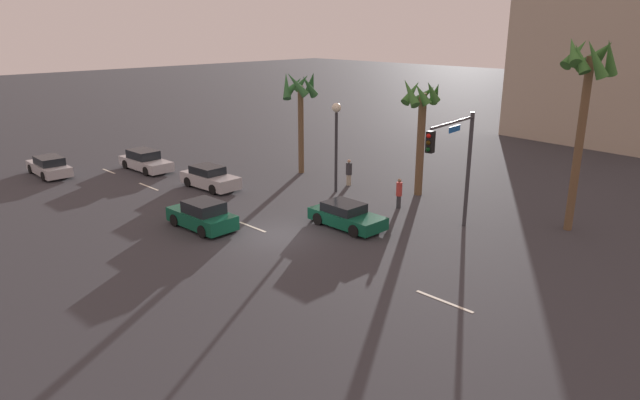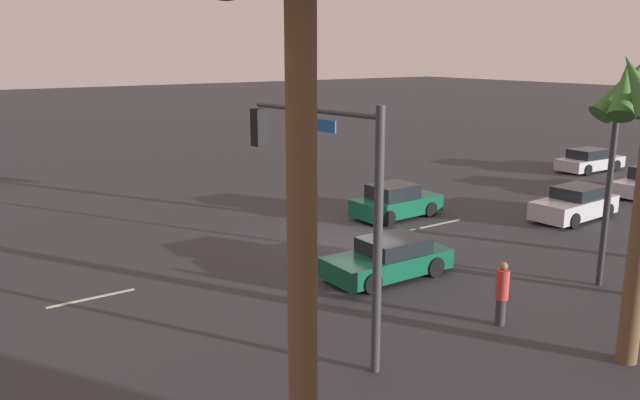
% 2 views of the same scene
% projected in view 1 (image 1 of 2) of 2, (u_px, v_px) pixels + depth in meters
% --- Properties ---
extents(ground_plane, '(220.00, 220.00, 0.00)m').
position_uv_depth(ground_plane, '(274.00, 235.00, 27.91)').
color(ground_plane, '#333338').
extents(lane_stripe_0, '(1.81, 0.14, 0.01)m').
position_uv_depth(lane_stripe_0, '(109.00, 171.00, 40.10)').
color(lane_stripe_0, silver).
rests_on(lane_stripe_0, ground_plane).
extents(lane_stripe_1, '(2.39, 0.14, 0.01)m').
position_uv_depth(lane_stripe_1, '(149.00, 187.00, 36.27)').
color(lane_stripe_1, silver).
rests_on(lane_stripe_1, ground_plane).
extents(lane_stripe_2, '(2.28, 0.14, 0.01)m').
position_uv_depth(lane_stripe_2, '(224.00, 216.00, 30.71)').
color(lane_stripe_2, silver).
rests_on(lane_stripe_2, ground_plane).
extents(lane_stripe_3, '(2.12, 0.14, 0.01)m').
position_uv_depth(lane_stripe_3, '(252.00, 227.00, 29.05)').
color(lane_stripe_3, silver).
rests_on(lane_stripe_3, ground_plane).
extents(lane_stripe_4, '(2.48, 0.14, 0.01)m').
position_uv_depth(lane_stripe_4, '(444.00, 301.00, 21.23)').
color(lane_stripe_4, silver).
rests_on(lane_stripe_4, ground_plane).
extents(car_0, '(4.69, 1.91, 1.41)m').
position_uv_depth(car_0, '(145.00, 161.00, 40.29)').
color(car_0, '#B7B7BC').
rests_on(car_0, ground_plane).
extents(car_1, '(4.47, 1.94, 1.33)m').
position_uv_depth(car_1, '(49.00, 167.00, 38.87)').
color(car_1, '#B7B7BC').
rests_on(car_1, ground_plane).
extents(car_2, '(4.26, 1.95, 1.40)m').
position_uv_depth(car_2, '(210.00, 178.00, 35.84)').
color(car_2, '#B7B7BC').
rests_on(car_2, ground_plane).
extents(car_3, '(3.96, 1.94, 1.45)m').
position_uv_depth(car_3, '(202.00, 216.00, 28.72)').
color(car_3, '#0F5138').
rests_on(car_3, ground_plane).
extents(car_4, '(4.09, 1.91, 1.24)m').
position_uv_depth(car_4, '(346.00, 216.00, 28.96)').
color(car_4, '#0F5138').
rests_on(car_4, ground_plane).
extents(traffic_signal, '(0.74, 4.56, 5.87)m').
position_uv_depth(traffic_signal, '(456.00, 155.00, 26.93)').
color(traffic_signal, '#38383D').
rests_on(traffic_signal, ground_plane).
extents(streetlamp, '(0.56, 0.56, 5.49)m').
position_uv_depth(streetlamp, '(336.00, 129.00, 34.03)').
color(streetlamp, '#2D2D33').
rests_on(streetlamp, ground_plane).
extents(pedestrian_0, '(0.46, 0.46, 1.71)m').
position_uv_depth(pedestrian_0, '(399.00, 193.00, 31.83)').
color(pedestrian_0, '#333338').
rests_on(pedestrian_0, ground_plane).
extents(pedestrian_1, '(0.56, 0.56, 1.70)m').
position_uv_depth(pedestrian_1, '(349.00, 172.00, 36.39)').
color(pedestrian_1, '#B2A58C').
rests_on(pedestrian_1, ground_plane).
extents(palm_tree_0, '(2.37, 2.64, 7.10)m').
position_uv_depth(palm_tree_0, '(421.00, 110.00, 33.07)').
color(palm_tree_0, brown).
rests_on(palm_tree_0, ground_plane).
extents(palm_tree_1, '(2.54, 2.70, 9.54)m').
position_uv_depth(palm_tree_1, '(587.00, 81.00, 26.52)').
color(palm_tree_1, brown).
rests_on(palm_tree_1, ground_plane).
extents(palm_tree_2, '(2.65, 2.74, 7.08)m').
position_uv_depth(palm_tree_2, '(300.00, 95.00, 38.09)').
color(palm_tree_2, brown).
rests_on(palm_tree_2, ground_plane).
extents(building_1, '(14.77, 15.64, 23.26)m').
position_uv_depth(building_1, '(626.00, 4.00, 49.47)').
color(building_1, '#B2A38E').
rests_on(building_1, ground_plane).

